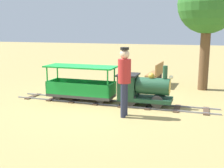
{
  "coord_description": "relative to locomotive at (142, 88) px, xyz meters",
  "views": [
    {
      "loc": [
        7.11,
        2.39,
        2.03
      ],
      "look_at": [
        0.0,
        0.08,
        0.55
      ],
      "focal_mm": 44.95,
      "sensor_mm": 36.0,
      "label": 1
    }
  ],
  "objects": [
    {
      "name": "ground_plane",
      "position": [
        0.0,
        -0.92,
        -0.49
      ],
      "size": [
        60.0,
        60.0,
        0.0
      ],
      "primitive_type": "plane",
      "color": "#A38C51"
    },
    {
      "name": "track",
      "position": [
        0.0,
        -0.87,
        -0.47
      ],
      "size": [
        0.69,
        5.7,
        0.04
      ],
      "color": "gray",
      "rests_on": "ground_plane"
    },
    {
      "name": "locomotive",
      "position": [
        0.0,
        0.0,
        0.0
      ],
      "size": [
        0.65,
        1.45,
        1.07
      ],
      "color": "#1E472D",
      "rests_on": "ground_plane"
    },
    {
      "name": "passenger_car",
      "position": [
        0.0,
        -1.77,
        -0.06
      ],
      "size": [
        0.75,
        2.0,
        0.97
      ],
      "color": "#3F3F3F",
      "rests_on": "ground_plane"
    },
    {
      "name": "conductor_person",
      "position": [
        0.99,
        -0.22,
        0.47
      ],
      "size": [
        0.3,
        0.3,
        1.62
      ],
      "color": "#282D47",
      "rests_on": "ground_plane"
    },
    {
      "name": "park_bench",
      "position": [
        -2.89,
        -0.12,
        -0.07
      ],
      "size": [
        1.32,
        0.46,
        0.82
      ],
      "color": "olive",
      "rests_on": "ground_plane"
    },
    {
      "name": "oak_tree_near",
      "position": [
        -2.68,
        1.51,
        2.28
      ],
      "size": [
        1.92,
        1.92,
        3.78
      ],
      "color": "brown",
      "rests_on": "ground_plane"
    }
  ]
}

